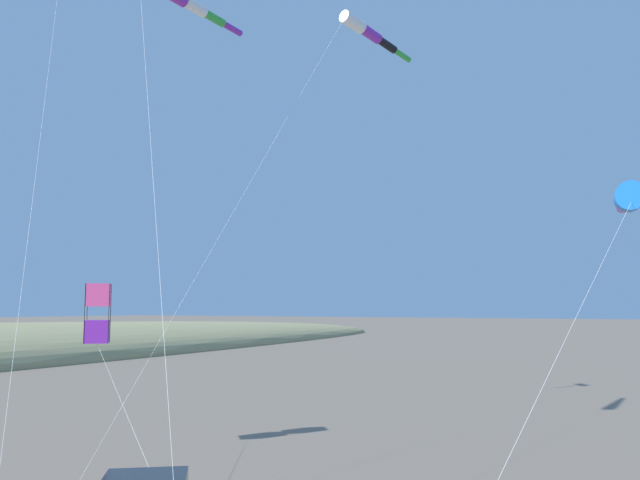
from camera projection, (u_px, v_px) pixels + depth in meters
kite_windsock_white_trailing at (627, 201)px, 18.61m from camera, size 2.42×21.07×8.87m
kite_windsock_blue_topmost at (369, 33)px, 29.70m from camera, size 1.97×18.60×18.26m
kite_box_green_low_center at (98, 313)px, 23.03m from camera, size 9.74×6.18×6.03m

